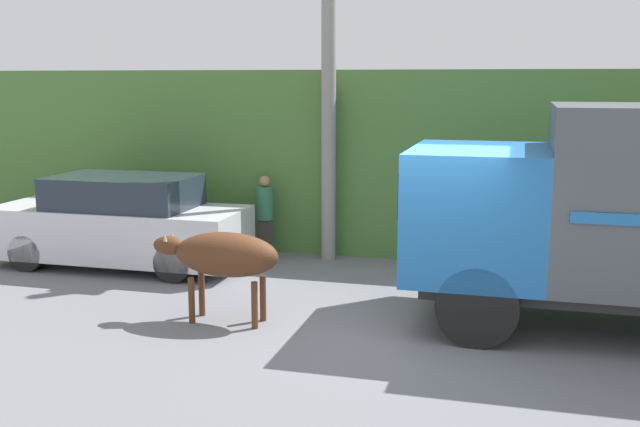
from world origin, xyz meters
TOP-DOWN VIEW (x-y plane):
  - ground_plane at (0.00, 0.00)m, footprint 60.00×60.00m
  - hillside_embankment at (0.00, 6.88)m, footprint 32.00×5.56m
  - building_backdrop at (-4.00, 5.58)m, footprint 5.33×2.70m
  - brown_cow at (-2.56, -0.20)m, footprint 1.86×0.63m
  - parked_suv at (-5.59, 2.27)m, footprint 4.60×1.74m
  - pedestrian_on_hill at (-3.30, 3.69)m, footprint 0.42×0.42m
  - utility_pole at (-2.07, 3.81)m, footprint 0.90×0.27m

SIDE VIEW (x-z plane):
  - ground_plane at x=0.00m, z-range 0.00..0.00m
  - parked_suv at x=-5.59m, z-range -0.03..1.64m
  - pedestrian_on_hill at x=-3.30m, z-range 0.08..1.65m
  - brown_cow at x=-2.56m, z-range 0.31..1.61m
  - building_backdrop at x=-4.00m, z-range 0.01..3.08m
  - hillside_embankment at x=0.00m, z-range 0.00..3.56m
  - utility_pole at x=-2.07m, z-range 0.10..6.96m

